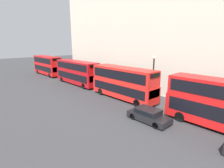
{
  "coord_description": "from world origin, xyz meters",
  "views": [
    {
      "loc": [
        -15.23,
        2.49,
        7.58
      ],
      "look_at": [
        0.48,
        19.47,
        2.07
      ],
      "focal_mm": 28.0,
      "sensor_mm": 36.0,
      "label": 1
    }
  ],
  "objects": [
    {
      "name": "street_lamp",
      "position": [
        3.46,
        14.97,
        3.74
      ],
      "size": [
        0.44,
        0.44,
        5.99
      ],
      "color": "black",
      "rests_on": "ground"
    },
    {
      "name": "pedestrian",
      "position": [
        4.05,
        44.53,
        0.8
      ],
      "size": [
        0.36,
        0.36,
        1.74
      ],
      "color": "brown",
      "rests_on": "ground"
    },
    {
      "name": "bus_second_in_queue",
      "position": [
        1.6,
        18.45,
        2.39
      ],
      "size": [
        2.59,
        10.11,
        4.34
      ],
      "color": "red",
      "rests_on": "ground"
    },
    {
      "name": "bus_third_in_queue",
      "position": [
        1.6,
        30.2,
        2.37
      ],
      "size": [
        2.59,
        10.83,
        4.28
      ],
      "color": "#A80F14",
      "rests_on": "ground"
    },
    {
      "name": "bus_trailing",
      "position": [
        1.6,
        43.33,
        2.44
      ],
      "size": [
        2.59,
        10.32,
        4.44
      ],
      "color": "red",
      "rests_on": "ground"
    },
    {
      "name": "car_hatchback",
      "position": [
        -1.8,
        11.75,
        0.7
      ],
      "size": [
        1.81,
        4.22,
        1.31
      ],
      "color": "black",
      "rests_on": "ground"
    }
  ]
}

